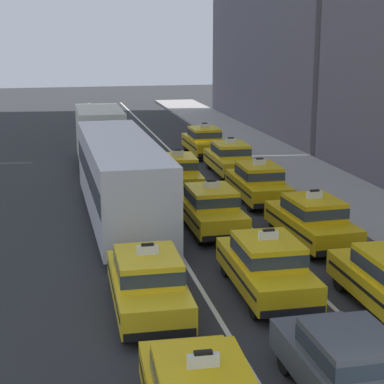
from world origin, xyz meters
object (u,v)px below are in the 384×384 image
Objects in this scene: taxi_center_third at (210,208)px; taxi_center_fourth at (177,172)px; taxi_right_fourth at (258,182)px; taxi_right_sixth at (204,141)px; taxi_left_second at (148,282)px; box_truck_left_fourth at (99,135)px; bus_left_third at (121,176)px; taxi_center_second at (267,265)px; taxi_right_third at (312,219)px; sedan_center_nearest at (349,367)px; taxi_right_fifth at (230,158)px.

taxi_center_third is 6.43m from taxi_center_fourth.
taxi_right_sixth is at bearing 88.89° from taxi_right_fourth.
box_truck_left_fourth is at bearing 89.20° from taxi_left_second.
bus_left_third is (0.27, 8.68, 0.94)m from taxi_left_second.
taxi_center_third and taxi_right_fourth have the same top height.
taxi_right_sixth is (3.17, 21.01, 0.00)m from taxi_center_second.
taxi_right_fourth is (3.03, -2.76, 0.00)m from taxi_center_fourth.
box_truck_left_fourth is 1.51× the size of taxi_right_third.
taxi_center_third is at bearing -102.39° from taxi_right_sixth.
taxi_center_second is (0.23, 5.74, 0.03)m from sedan_center_nearest.
taxi_right_fourth is at bearing 58.47° from taxi_left_second.
taxi_center_fourth is at bearing 75.70° from taxi_left_second.
taxi_right_third is at bearing -70.30° from taxi_center_fourth.
taxi_left_second is 0.99× the size of taxi_center_fourth.
taxi_right_sixth is (3.39, 26.75, 0.03)m from sedan_center_nearest.
box_truck_left_fourth reaches higher than taxi_center_second.
box_truck_left_fourth is at bearing 152.69° from taxi_right_fifth.
box_truck_left_fourth reaches higher than bus_left_third.
taxi_right_fifth is (6.68, 16.00, 0.00)m from taxi_left_second.
sedan_center_nearest is 0.94× the size of taxi_center_third.
taxi_right_third is at bearing -89.41° from taxi_right_fourth.
box_truck_left_fourth is at bearing 99.60° from taxi_center_second.
taxi_right_fourth is at bearing -55.41° from box_truck_left_fourth.
taxi_right_sixth is at bearing 63.75° from bus_left_third.
taxi_right_sixth is (6.34, 2.24, -0.90)m from box_truck_left_fourth.
taxi_center_fourth and taxi_right_sixth have the same top height.
taxi_center_fourth is (3.09, -6.12, -0.90)m from box_truck_left_fourth.
taxi_left_second is 22.54m from taxi_right_sixth.
box_truck_left_fourth is (0.27, 19.31, 0.90)m from taxi_left_second.
box_truck_left_fourth is at bearing 89.98° from bus_left_third.
taxi_right_fourth is (6.13, -8.88, -0.90)m from box_truck_left_fourth.
bus_left_third reaches higher than taxi_center_third.
taxi_right_fifth and taxi_right_sixth have the same top height.
taxi_center_second is 0.99× the size of taxi_right_third.
taxi_center_second is 21.25m from taxi_right_sixth.
sedan_center_nearest is at bearing -90.69° from taxi_center_third.
box_truck_left_fourth is 16.04m from taxi_right_third.
taxi_right_sixth is at bearing 68.75° from taxi_center_fourth.
bus_left_third reaches higher than taxi_right_sixth.
taxi_right_fifth is (6.41, 7.32, -0.94)m from bus_left_third.
taxi_center_second is 15.80m from taxi_right_fifth.
taxi_left_second is 1.00× the size of taxi_center_second.
taxi_right_third is (3.09, -2.22, 0.00)m from taxi_center_third.
taxi_right_third is at bearing 71.62° from sedan_center_nearest.
taxi_left_second is 0.41× the size of bus_left_third.
taxi_right_sixth reaches higher than sedan_center_nearest.
bus_left_third is at bearing -116.25° from taxi_right_sixth.
taxi_center_fourth is at bearing 90.38° from taxi_center_second.
box_truck_left_fourth is at bearing 112.73° from taxi_right_third.
taxi_center_second is at bearing -89.62° from taxi_center_fourth.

